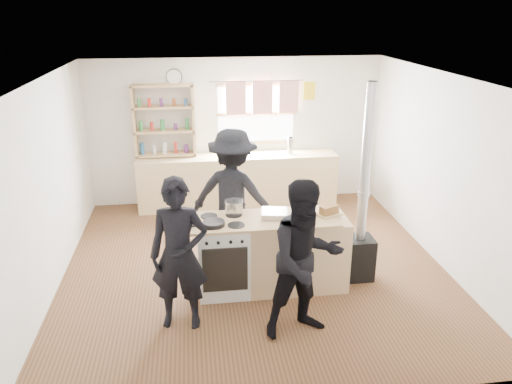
% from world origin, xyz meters
% --- Properties ---
extents(ground, '(5.00, 5.00, 0.01)m').
position_xyz_m(ground, '(0.00, 0.00, -0.01)').
color(ground, brown).
rests_on(ground, ground).
extents(back_counter, '(3.40, 0.55, 0.90)m').
position_xyz_m(back_counter, '(0.00, 2.22, 0.45)').
color(back_counter, '#D9BC83').
rests_on(back_counter, ground).
extents(shelving_unit, '(1.00, 0.28, 1.20)m').
position_xyz_m(shelving_unit, '(-1.20, 2.34, 1.51)').
color(shelving_unit, tan).
rests_on(shelving_unit, back_counter).
extents(thermos, '(0.10, 0.10, 0.29)m').
position_xyz_m(thermos, '(0.91, 2.22, 1.04)').
color(thermos, silver).
rests_on(thermos, back_counter).
extents(cooking_island, '(1.97, 0.64, 0.93)m').
position_xyz_m(cooking_island, '(0.14, -0.55, 0.47)').
color(cooking_island, silver).
rests_on(cooking_island, ground).
extents(skillet_greens, '(0.30, 0.30, 0.05)m').
position_xyz_m(skillet_greens, '(-0.56, -0.67, 0.96)').
color(skillet_greens, black).
rests_on(skillet_greens, cooking_island).
extents(roast_tray, '(0.35, 0.34, 0.07)m').
position_xyz_m(roast_tray, '(0.18, -0.50, 0.97)').
color(roast_tray, silver).
rests_on(roast_tray, cooking_island).
extents(stockpot_stove, '(0.22, 0.22, 0.18)m').
position_xyz_m(stockpot_stove, '(-0.29, -0.33, 1.01)').
color(stockpot_stove, silver).
rests_on(stockpot_stove, cooking_island).
extents(stockpot_counter, '(0.28, 0.28, 0.21)m').
position_xyz_m(stockpot_counter, '(0.54, -0.47, 1.02)').
color(stockpot_counter, silver).
rests_on(stockpot_counter, cooking_island).
extents(bread_board, '(0.34, 0.30, 0.12)m').
position_xyz_m(bread_board, '(0.83, -0.55, 0.98)').
color(bread_board, tan).
rests_on(bread_board, cooking_island).
extents(flue_heater, '(0.35, 0.35, 2.50)m').
position_xyz_m(flue_heater, '(1.28, -0.46, 0.64)').
color(flue_heater, black).
rests_on(flue_heater, ground).
extents(person_near_left, '(0.67, 0.48, 1.69)m').
position_xyz_m(person_near_left, '(-0.95, -1.18, 0.84)').
color(person_near_left, black).
rests_on(person_near_left, ground).
extents(person_near_right, '(0.96, 0.82, 1.72)m').
position_xyz_m(person_near_right, '(0.33, -1.49, 0.86)').
color(person_near_right, black).
rests_on(person_near_right, ground).
extents(person_far, '(1.33, 1.06, 1.81)m').
position_xyz_m(person_far, '(-0.24, 0.35, 0.90)').
color(person_far, black).
rests_on(person_far, ground).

